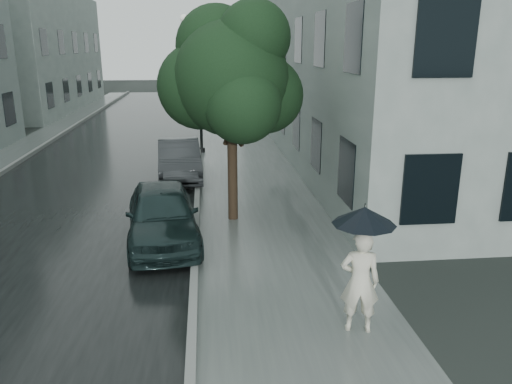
{
  "coord_description": "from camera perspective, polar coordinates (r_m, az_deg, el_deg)",
  "views": [
    {
      "loc": [
        -1.27,
        -7.95,
        4.46
      ],
      "look_at": [
        -0.19,
        2.67,
        1.3
      ],
      "focal_mm": 35.0,
      "sensor_mm": 36.0,
      "label": 1
    }
  ],
  "objects": [
    {
      "name": "kerb_near",
      "position": [
        20.43,
        -6.57,
        3.99
      ],
      "size": [
        0.15,
        60.0,
        0.15
      ],
      "primitive_type": "cube",
      "color": "slate",
      "rests_on": "ground"
    },
    {
      "name": "car_near",
      "position": [
        11.8,
        -10.66,
        -2.47
      ],
      "size": [
        2.03,
        4.13,
        1.35
      ],
      "primitive_type": "imported",
      "rotation": [
        0.0,
        0.0,
        0.11
      ],
      "color": "black",
      "rests_on": "ground"
    },
    {
      "name": "car_far",
      "position": [
        17.41,
        -8.77,
        3.7
      ],
      "size": [
        1.68,
        4.07,
        1.31
      ],
      "primitive_type": "imported",
      "rotation": [
        0.0,
        0.0,
        0.07
      ],
      "color": "#272A2D",
      "rests_on": "ground"
    },
    {
      "name": "umbrella",
      "position": [
        7.78,
        12.28,
        -2.67
      ],
      "size": [
        1.0,
        1.0,
        1.21
      ],
      "rotation": [
        0.0,
        0.0,
        0.01
      ],
      "color": "black",
      "rests_on": "ground"
    },
    {
      "name": "building_near",
      "position": [
        28.27,
        8.31,
        16.42
      ],
      "size": [
        7.02,
        36.0,
        9.0
      ],
      "color": "#919E98",
      "rests_on": "ground"
    },
    {
      "name": "ground",
      "position": [
        9.2,
        2.91,
        -12.52
      ],
      "size": [
        120.0,
        120.0,
        0.0
      ],
      "primitive_type": "plane",
      "color": "black",
      "rests_on": "ground"
    },
    {
      "name": "asphalt_road",
      "position": [
        20.79,
        -16.26,
        3.45
      ],
      "size": [
        6.85,
        60.0,
        0.0
      ],
      "primitive_type": "cube",
      "color": "black",
      "rests_on": "ground"
    },
    {
      "name": "sidewalk",
      "position": [
        20.5,
        -1.44,
        3.94
      ],
      "size": [
        3.5,
        60.0,
        0.01
      ],
      "primitive_type": "cube",
      "color": "slate",
      "rests_on": "ground"
    },
    {
      "name": "lamp_post",
      "position": [
        21.29,
        -6.87,
        13.0
      ],
      "size": [
        0.85,
        0.33,
        5.63
      ],
      "rotation": [
        0.0,
        0.0,
        -0.06
      ],
      "color": "black",
      "rests_on": "ground"
    },
    {
      "name": "building_far_b",
      "position": [
        39.96,
        -24.89,
        14.38
      ],
      "size": [
        7.02,
        18.0,
        8.0
      ],
      "color": "#919E98",
      "rests_on": "ground"
    },
    {
      "name": "kerb_far",
      "position": [
        21.69,
        -25.41,
        3.23
      ],
      "size": [
        0.15,
        60.0,
        0.15
      ],
      "primitive_type": "cube",
      "color": "slate",
      "rests_on": "ground"
    },
    {
      "name": "pedestrian",
      "position": [
        8.18,
        11.78,
        -10.0
      ],
      "size": [
        0.69,
        0.52,
        1.71
      ],
      "primitive_type": "imported",
      "rotation": [
        0.0,
        0.0,
        2.94
      ],
      "color": "silver",
      "rests_on": "sidewalk"
    },
    {
      "name": "street_tree",
      "position": [
        12.72,
        -2.87,
        13.04
      ],
      "size": [
        3.73,
        3.39,
        5.52
      ],
      "color": "#332619",
      "rests_on": "ground"
    }
  ]
}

